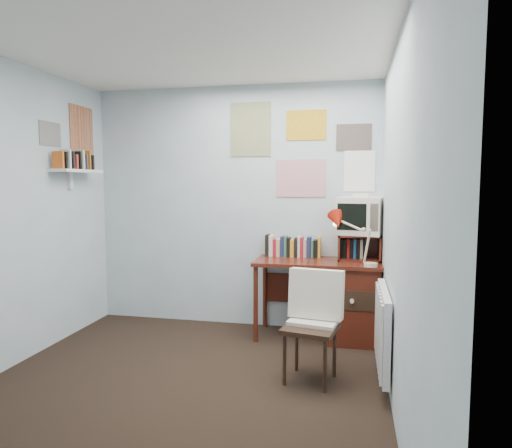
% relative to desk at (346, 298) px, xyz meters
% --- Properties ---
extents(ground, '(3.50, 3.50, 0.00)m').
position_rel_desk_xyz_m(ground, '(-1.17, -1.48, -0.41)').
color(ground, black).
rests_on(ground, ground).
extents(back_wall, '(3.00, 0.02, 2.50)m').
position_rel_desk_xyz_m(back_wall, '(-1.17, 0.27, 0.84)').
color(back_wall, silver).
rests_on(back_wall, ground).
extents(right_wall, '(0.02, 3.50, 2.50)m').
position_rel_desk_xyz_m(right_wall, '(0.33, -1.48, 0.84)').
color(right_wall, silver).
rests_on(right_wall, ground).
extents(ceiling, '(3.00, 3.50, 0.02)m').
position_rel_desk_xyz_m(ceiling, '(-1.17, -1.48, 2.09)').
color(ceiling, white).
rests_on(ceiling, back_wall).
extents(desk, '(1.20, 0.55, 0.76)m').
position_rel_desk_xyz_m(desk, '(0.00, 0.00, 0.00)').
color(desk, '#4E1C11').
rests_on(desk, ground).
extents(desk_chair, '(0.49, 0.47, 0.82)m').
position_rel_desk_xyz_m(desk_chair, '(-0.25, -1.00, 0.00)').
color(desk_chair, black).
rests_on(desk_chair, ground).
extents(desk_lamp, '(0.36, 0.33, 0.44)m').
position_rel_desk_xyz_m(desk_lamp, '(0.22, -0.22, 0.57)').
color(desk_lamp, '#AB1C0B').
rests_on(desk_lamp, desk).
extents(tv_riser, '(0.40, 0.30, 0.25)m').
position_rel_desk_xyz_m(tv_riser, '(0.12, 0.11, 0.48)').
color(tv_riser, '#4E1C11').
rests_on(tv_riser, desk).
extents(crt_tv, '(0.48, 0.46, 0.39)m').
position_rel_desk_xyz_m(crt_tv, '(0.13, 0.13, 0.80)').
color(crt_tv, beige).
rests_on(crt_tv, tv_riser).
extents(book_row, '(0.60, 0.14, 0.22)m').
position_rel_desk_xyz_m(book_row, '(-0.51, 0.18, 0.46)').
color(book_row, '#4E1C11').
rests_on(book_row, desk).
extents(radiator, '(0.09, 0.80, 0.60)m').
position_rel_desk_xyz_m(radiator, '(0.29, -0.93, 0.01)').
color(radiator, white).
rests_on(radiator, right_wall).
extents(wall_shelf, '(0.20, 0.62, 0.24)m').
position_rel_desk_xyz_m(wall_shelf, '(-2.57, -0.38, 1.21)').
color(wall_shelf, white).
rests_on(wall_shelf, left_wall).
extents(posters_back, '(1.20, 0.01, 0.90)m').
position_rel_desk_xyz_m(posters_back, '(-0.47, 0.26, 1.44)').
color(posters_back, white).
rests_on(posters_back, back_wall).
extents(posters_left, '(0.01, 0.70, 0.60)m').
position_rel_desk_xyz_m(posters_left, '(-2.67, -0.38, 1.59)').
color(posters_left, white).
rests_on(posters_left, left_wall).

